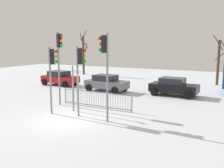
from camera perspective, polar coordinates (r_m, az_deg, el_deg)
ground_plane at (r=14.20m, az=-10.12°, el=-8.07°), size 60.00×60.00×0.00m
traffic_light_rear_left at (r=17.13m, az=-11.97°, el=7.10°), size 0.55×0.37×4.95m
traffic_light_foreground_left at (r=14.28m, az=-7.34°, el=4.25°), size 0.47×0.46×4.05m
traffic_light_mid_right at (r=15.14m, az=-13.51°, el=4.18°), size 0.47×0.47×3.99m
traffic_light_rear_right at (r=13.07m, az=-1.67°, el=6.01°), size 0.57×0.35×4.72m
direction_sign_post at (r=15.59m, az=-8.79°, el=-0.43°), size 0.77×0.25×2.86m
pedestrian_guard_railing at (r=16.50m, az=-3.64°, el=-3.55°), size 5.20×0.08×1.07m
car_black_mid at (r=20.86m, az=13.93°, el=-0.54°), size 3.86×2.05×1.47m
car_red_near at (r=26.03m, az=-11.88°, el=1.41°), size 3.85×2.02×1.47m
car_grey_far at (r=22.19m, az=-1.30°, el=0.30°), size 3.89×2.11×1.47m
bare_tree_left at (r=27.67m, az=23.25°, el=4.86°), size 1.48×1.43×5.11m
bare_tree_centre at (r=34.83m, az=-6.55°, el=6.97°), size 1.20×1.24×6.06m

